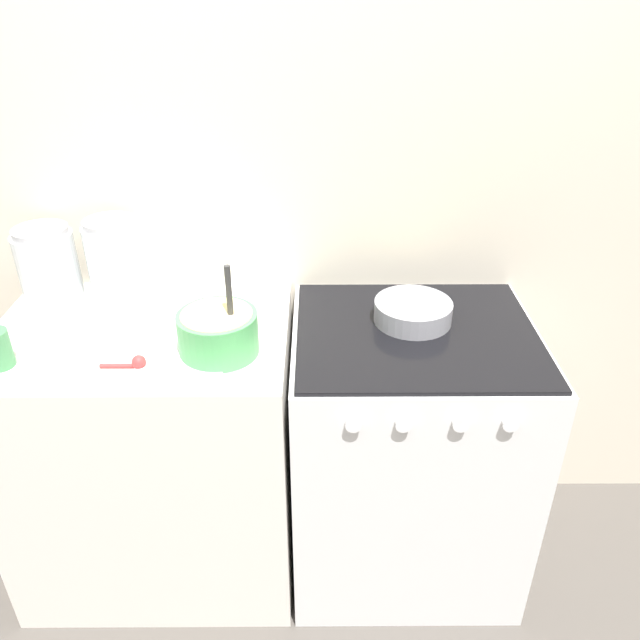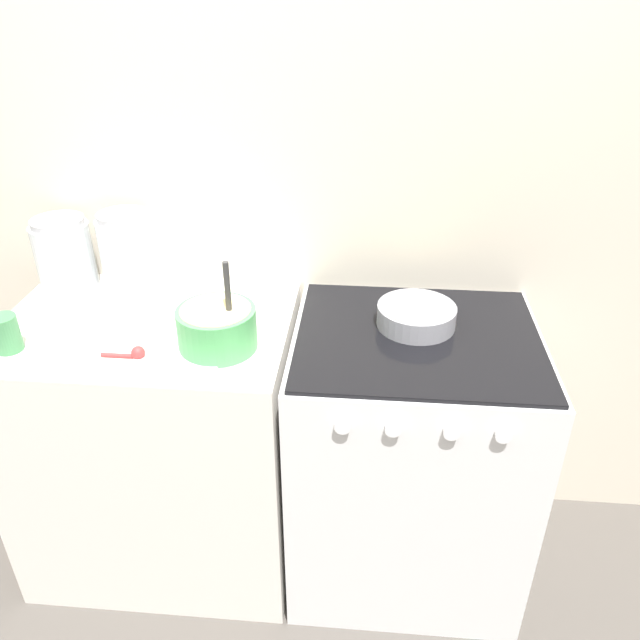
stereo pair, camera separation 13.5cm
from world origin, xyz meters
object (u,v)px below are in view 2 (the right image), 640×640
at_px(stove, 407,456).
at_px(baking_pan, 416,315).
at_px(storage_jar_left, 66,260).
at_px(tin_can, 6,334).
at_px(mixing_bowl, 217,326).
at_px(storage_jar_middle, 129,259).

xyz_separation_m(stove, baking_pan, (-0.01, 0.06, 0.48)).
relative_size(storage_jar_left, tin_can, 2.31).
xyz_separation_m(mixing_bowl, storage_jar_middle, (-0.34, 0.30, 0.04)).
bearing_deg(storage_jar_middle, stove, -12.51).
distance_m(stove, baking_pan, 0.48).
height_order(mixing_bowl, baking_pan, mixing_bowl).
bearing_deg(mixing_bowl, storage_jar_middle, 138.52).
distance_m(mixing_bowl, storage_jar_left, 0.62).
bearing_deg(storage_jar_left, storage_jar_middle, -0.00).
bearing_deg(tin_can, stove, 8.74).
height_order(baking_pan, storage_jar_left, storage_jar_left).
relative_size(mixing_bowl, baking_pan, 1.13).
distance_m(stove, mixing_bowl, 0.75).
distance_m(baking_pan, tin_can, 1.11).
distance_m(storage_jar_left, tin_can, 0.37).
relative_size(baking_pan, storage_jar_middle, 0.87).
xyz_separation_m(mixing_bowl, baking_pan, (0.53, 0.16, -0.03)).
bearing_deg(storage_jar_left, baking_pan, -7.33).
xyz_separation_m(stove, mixing_bowl, (-0.54, -0.11, 0.51)).
relative_size(mixing_bowl, storage_jar_left, 1.08).
distance_m(storage_jar_middle, tin_can, 0.42).
xyz_separation_m(mixing_bowl, storage_jar_left, (-0.54, 0.30, 0.03)).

